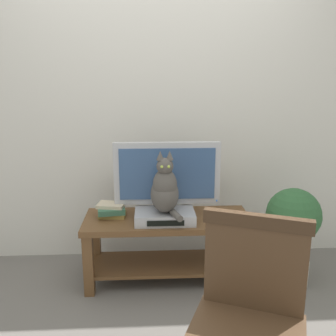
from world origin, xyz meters
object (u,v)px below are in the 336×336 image
Objects in this scene: tv_stand at (168,237)px; wooden_chair at (249,311)px; media_box at (165,216)px; cat at (165,189)px; book_stack at (112,210)px; tv at (167,177)px; potted_plant at (292,227)px.

wooden_chair reaches higher than tv_stand.
media_box is 0.95× the size of cat.
wooden_chair reaches higher than book_stack.
tv reaches higher than book_stack.
media_box is (-0.02, -0.07, 0.19)m from tv_stand.
tv_stand is 5.61× the size of book_stack.
cat is at bearing 178.50° from potted_plant.
media_box is 0.21m from cat.
cat is at bearing -18.67° from book_stack.
tv reaches higher than media_box.
tv is 1.35m from wooden_chair.
cat is at bearing -86.11° from media_box.
book_stack is (-0.39, 0.12, 0.01)m from media_box.
tv_stand is 1.57× the size of tv.
cat reaches higher than potted_plant.
book_stack is (-0.39, 0.13, -0.19)m from cat.
tv is at bearing 102.17° from wooden_chair.
wooden_chair is at bearing -119.42° from potted_plant.
wooden_chair is at bearing -77.20° from tv_stand.
tv is 0.16m from cat.
tv is 1.83× the size of media_box.
potted_plant reaches higher than media_box.
media_box is (-0.02, -0.14, -0.25)m from tv.
potted_plant is (0.63, 1.12, -0.10)m from wooden_chair.
media_box is 1.95× the size of book_stack.
potted_plant is at bearing -11.03° from tv.
wooden_chair is 4.29× the size of book_stack.
media_box is at bearing -100.35° from tv.
book_stack reaches higher than media_box.
wooden_chair is 1.45m from book_stack.
book_stack reaches higher than tv_stand.
tv_stand is 1.28m from wooden_chair.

